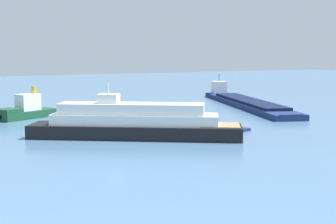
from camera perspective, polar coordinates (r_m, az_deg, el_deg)
cargo_barge at (r=95.72m, az=9.06°, el=1.25°), size 20.23×42.97×5.53m
tugboat at (r=78.76m, az=-16.60°, el=0.20°), size 10.41×7.40×5.03m
white_riverboat at (r=57.92m, az=-4.01°, el=-1.32°), size 23.86×18.82×6.72m
small_motorboat at (r=63.41m, az=8.22°, el=-2.12°), size 4.03×2.50×0.86m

